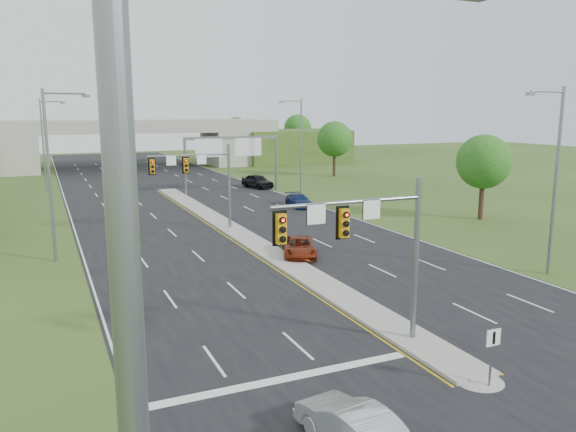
# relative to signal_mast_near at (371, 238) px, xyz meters

# --- Properties ---
(ground) EXTENTS (240.00, 240.00, 0.00)m
(ground) POSITION_rel_signal_mast_near_xyz_m (2.26, 0.07, -4.73)
(ground) COLOR #304D1B
(ground) RESTS_ON ground
(road) EXTENTS (24.00, 160.00, 0.02)m
(road) POSITION_rel_signal_mast_near_xyz_m (2.26, 35.07, -4.72)
(road) COLOR black
(road) RESTS_ON ground
(median) EXTENTS (2.00, 54.00, 0.16)m
(median) POSITION_rel_signal_mast_near_xyz_m (2.26, 23.07, -4.63)
(median) COLOR gray
(median) RESTS_ON road
(median_nose) EXTENTS (2.00, 2.00, 0.16)m
(median_nose) POSITION_rel_signal_mast_near_xyz_m (2.26, -3.93, -4.63)
(median_nose) COLOR gray
(median_nose) RESTS_ON road
(lane_markings) EXTENTS (23.72, 160.00, 0.01)m
(lane_markings) POSITION_rel_signal_mast_near_xyz_m (1.66, 28.99, -4.70)
(lane_markings) COLOR gold
(lane_markings) RESTS_ON road
(signal_mast_near) EXTENTS (6.62, 0.60, 7.00)m
(signal_mast_near) POSITION_rel_signal_mast_near_xyz_m (0.00, 0.00, 0.00)
(signal_mast_near) COLOR slate
(signal_mast_near) RESTS_ON ground
(signal_mast_far) EXTENTS (6.62, 0.60, 7.00)m
(signal_mast_far) POSITION_rel_signal_mast_near_xyz_m (0.00, 25.00, 0.00)
(signal_mast_far) COLOR slate
(signal_mast_far) RESTS_ON ground
(keep_right_sign) EXTENTS (0.60, 0.13, 2.20)m
(keep_right_sign) POSITION_rel_signal_mast_near_xyz_m (2.26, -4.45, -3.21)
(keep_right_sign) COLOR slate
(keep_right_sign) RESTS_ON ground
(sign_gantry) EXTENTS (11.58, 0.44, 6.67)m
(sign_gantry) POSITION_rel_signal_mast_near_xyz_m (8.95, 44.99, 0.51)
(sign_gantry) COLOR slate
(sign_gantry) RESTS_ON ground
(overpass) EXTENTS (80.00, 14.00, 8.10)m
(overpass) POSITION_rel_signal_mast_near_xyz_m (2.26, 80.07, -1.17)
(overpass) COLOR gray
(overpass) RESTS_ON ground
(lightpole_l_mid) EXTENTS (2.85, 0.25, 11.00)m
(lightpole_l_mid) POSITION_rel_signal_mast_near_xyz_m (-11.03, 20.07, 1.38)
(lightpole_l_mid) COLOR slate
(lightpole_l_mid) RESTS_ON ground
(lightpole_l_far) EXTENTS (2.85, 0.25, 11.00)m
(lightpole_l_far) POSITION_rel_signal_mast_near_xyz_m (-11.03, 55.07, 1.38)
(lightpole_l_far) COLOR slate
(lightpole_l_far) RESTS_ON ground
(lightpole_r_near) EXTENTS (2.85, 0.25, 11.00)m
(lightpole_r_near) POSITION_rel_signal_mast_near_xyz_m (15.56, 5.07, 1.38)
(lightpole_r_near) COLOR slate
(lightpole_r_near) RESTS_ON ground
(lightpole_r_far) EXTENTS (2.85, 0.25, 11.00)m
(lightpole_r_far) POSITION_rel_signal_mast_near_xyz_m (15.56, 40.07, 1.38)
(lightpole_r_far) COLOR slate
(lightpole_r_far) RESTS_ON ground
(tree_r_near) EXTENTS (4.80, 4.80, 7.60)m
(tree_r_near) POSITION_rel_signal_mast_near_xyz_m (24.26, 20.07, 0.45)
(tree_r_near) COLOR #382316
(tree_r_near) RESTS_ON ground
(tree_r_mid) EXTENTS (5.20, 5.20, 8.12)m
(tree_r_mid) POSITION_rel_signal_mast_near_xyz_m (28.26, 55.07, 0.78)
(tree_r_mid) COLOR #382316
(tree_r_mid) RESTS_ON ground
(tree_back_c) EXTENTS (5.60, 5.60, 8.32)m
(tree_back_c) POSITION_rel_signal_mast_near_xyz_m (26.26, 94.07, 0.78)
(tree_back_c) COLOR #382316
(tree_back_c) RESTS_ON ground
(tree_back_d) EXTENTS (6.00, 6.00, 8.85)m
(tree_back_d) POSITION_rel_signal_mast_near_xyz_m (40.26, 94.07, 1.11)
(tree_back_d) COLOR #382316
(tree_back_d) RESTS_ON ground
(car_silver) EXTENTS (2.07, 4.37, 1.38)m
(car_silver) POSITION_rel_signal_mast_near_xyz_m (-4.02, -5.69, -4.01)
(car_silver) COLOR #B5B6BE
(car_silver) RESTS_ON road
(car_far_a) EXTENTS (3.57, 5.01, 1.27)m
(car_far_a) POSITION_rel_signal_mast_near_xyz_m (3.76, 14.77, -4.07)
(car_far_a) COLOR maroon
(car_far_a) RESTS_ON road
(car_far_b) EXTENTS (2.13, 4.56, 1.29)m
(car_far_b) POSITION_rel_signal_mast_near_xyz_m (12.05, 32.62, -4.06)
(car_far_b) COLOR #0C1A49
(car_far_b) RESTS_ON road
(car_far_c) EXTENTS (3.20, 5.39, 1.72)m
(car_far_c) POSITION_rel_signal_mast_near_xyz_m (13.26, 47.70, -3.85)
(car_far_c) COLOR black
(car_far_c) RESTS_ON road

